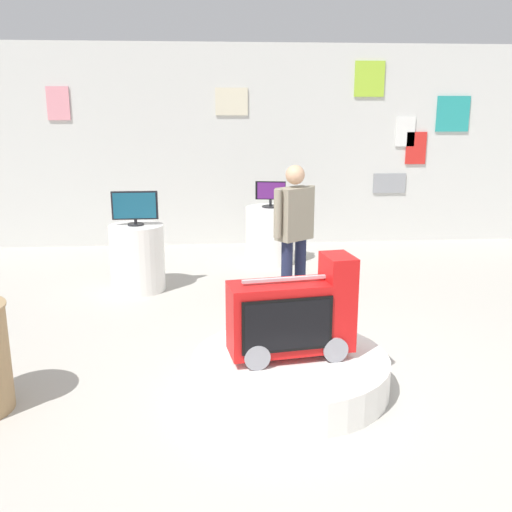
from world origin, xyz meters
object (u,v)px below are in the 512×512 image
(shopper_browsing_near_truck, at_px, (294,228))
(tv_on_center_rear, at_px, (135,207))
(display_pedestal_left_rear, at_px, (271,235))
(tv_on_left_rear, at_px, (271,194))
(display_pedestal_center_rear, at_px, (138,258))
(main_display_pedestal, at_px, (290,372))
(novelty_firetruck_tv, at_px, (293,317))

(shopper_browsing_near_truck, bearing_deg, tv_on_center_rear, 152.13)
(display_pedestal_left_rear, relative_size, tv_on_left_rear, 1.91)
(display_pedestal_left_rear, bearing_deg, display_pedestal_center_rear, -146.23)
(tv_on_left_rear, bearing_deg, display_pedestal_center_rear, -146.33)
(main_display_pedestal, relative_size, novelty_firetruck_tv, 1.55)
(tv_on_center_rear, relative_size, shopper_browsing_near_truck, 0.34)
(main_display_pedestal, height_order, display_pedestal_center_rear, display_pedestal_center_rear)
(tv_on_left_rear, bearing_deg, tv_on_center_rear, -146.23)
(display_pedestal_left_rear, distance_m, shopper_browsing_near_truck, 2.15)
(display_pedestal_left_rear, height_order, tv_on_center_rear, tv_on_center_rear)
(display_pedestal_center_rear, xyz_separation_m, tv_on_center_rear, (-0.00, -0.00, 0.62))
(novelty_firetruck_tv, bearing_deg, shopper_browsing_near_truck, 81.88)
(novelty_firetruck_tv, bearing_deg, tv_on_center_rear, 119.50)
(main_display_pedestal, relative_size, display_pedestal_left_rear, 1.93)
(novelty_firetruck_tv, xyz_separation_m, tv_on_left_rear, (0.22, 3.82, 0.40))
(shopper_browsing_near_truck, bearing_deg, display_pedestal_left_rear, 90.90)
(novelty_firetruck_tv, xyz_separation_m, shopper_browsing_near_truck, (0.25, 1.74, 0.33))
(main_display_pedestal, xyz_separation_m, display_pedestal_center_rear, (-1.49, 2.67, 0.27))
(tv_on_left_rear, height_order, tv_on_center_rear, tv_on_center_rear)
(display_pedestal_center_rear, height_order, shopper_browsing_near_truck, shopper_browsing_near_truck)
(main_display_pedestal, distance_m, tv_on_center_rear, 3.17)
(shopper_browsing_near_truck, bearing_deg, tv_on_left_rear, 90.89)
(main_display_pedestal, height_order, tv_on_left_rear, tv_on_left_rear)
(tv_on_center_rear, xyz_separation_m, shopper_browsing_near_truck, (1.76, -0.93, -0.09))
(display_pedestal_center_rear, bearing_deg, tv_on_center_rear, -90.99)
(main_display_pedestal, height_order, tv_on_center_rear, tv_on_center_rear)
(display_pedestal_left_rear, bearing_deg, tv_on_center_rear, -146.13)
(display_pedestal_left_rear, xyz_separation_m, tv_on_left_rear, (0.00, -0.00, 0.59))
(tv_on_left_rear, bearing_deg, shopper_browsing_near_truck, -89.11)
(tv_on_center_rear, distance_m, shopper_browsing_near_truck, 1.99)
(display_pedestal_left_rear, xyz_separation_m, tv_on_center_rear, (-1.72, -1.16, 0.62))
(novelty_firetruck_tv, xyz_separation_m, display_pedestal_left_rear, (0.22, 3.82, -0.19))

